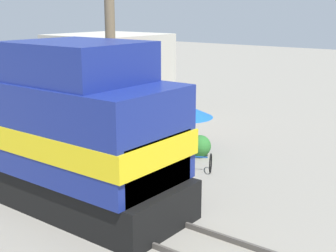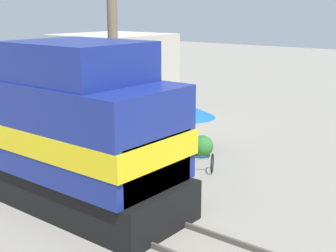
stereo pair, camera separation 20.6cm
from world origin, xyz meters
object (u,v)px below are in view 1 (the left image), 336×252
at_px(utility_pole, 110,38).
at_px(person_bystander, 159,154).
at_px(vendor_umbrella, 184,110).
at_px(billboard_sign, 139,77).
at_px(bicycle, 190,162).

relative_size(utility_pole, person_bystander, 5.67).
xyz_separation_m(utility_pole, person_bystander, (-0.94, -3.13, -3.85)).
bearing_deg(utility_pole, vendor_umbrella, -41.80).
bearing_deg(billboard_sign, vendor_umbrella, -106.56).
bearing_deg(vendor_umbrella, billboard_sign, 73.44).
bearing_deg(vendor_umbrella, bicycle, -138.97).
bearing_deg(utility_pole, billboard_sign, 22.48).
height_order(utility_pole, billboard_sign, utility_pole).
bearing_deg(bicycle, utility_pole, -112.76).
xyz_separation_m(utility_pole, bicycle, (0.26, -3.61, -4.37)).
distance_m(billboard_sign, bicycle, 6.17).
distance_m(vendor_umbrella, person_bystander, 3.44).
distance_m(utility_pole, billboard_sign, 3.94).
height_order(vendor_umbrella, billboard_sign, billboard_sign).
relative_size(billboard_sign, person_bystander, 2.28).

